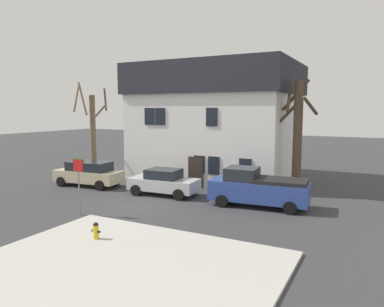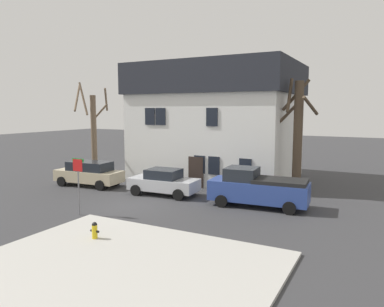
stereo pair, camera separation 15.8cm
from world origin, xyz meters
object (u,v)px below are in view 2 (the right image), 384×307
Objects in this scene: tree_bare_near at (93,130)px; tree_bare_mid at (255,126)px; street_sign_pole at (78,176)px; bicycle_leaning at (153,175)px; tree_bare_far at (297,133)px; building_main at (217,121)px; fire_hydrant at (95,230)px; car_silver_sedan at (164,182)px; pickup_truck_blue at (258,188)px; car_beige_wagon at (89,173)px.

tree_bare_mid is (13.24, 0.72, 0.56)m from tree_bare_near.
street_sign_pole is at bearing -50.97° from tree_bare_near.
tree_bare_far is at bearing 1.82° from bicycle_leaning.
building_main reaches higher than bicycle_leaning.
fire_hydrant is at bearing -84.62° from building_main.
tree_bare_near is at bearing -175.39° from bicycle_leaning.
car_silver_sedan is 5.02m from bicycle_leaning.
car_silver_sedan is at bearing -138.33° from tree_bare_mid.
tree_bare_mid is 2.81× the size of street_sign_pole.
pickup_truck_blue is (1.48, -3.92, -3.22)m from tree_bare_mid.
bicycle_leaning is at bearing 131.63° from car_silver_sedan.
building_main is at bearing 81.91° from street_sign_pole.
bicycle_leaning is (-3.71, -3.48, -4.05)m from building_main.
building_main is 2.71× the size of car_silver_sedan.
fire_hydrant is (7.85, -7.97, -0.43)m from car_beige_wagon.
tree_bare_far is 11.09m from bicycle_leaning.
building_main reaches higher than tree_bare_far.
building_main is 1.66× the size of tree_bare_far.
tree_bare_near is 11.68m from street_sign_pole.
bicycle_leaning is at bearing 4.61° from tree_bare_near.
street_sign_pole reaches higher than car_beige_wagon.
tree_bare_far is (2.70, 0.05, -0.42)m from tree_bare_mid.
street_sign_pole is (7.28, -8.98, -1.66)m from tree_bare_near.
street_sign_pole is (-5.97, -9.70, -2.23)m from tree_bare_mid.
street_sign_pole is (-7.44, -5.78, 1.00)m from pickup_truck_blue.
car_silver_sedan is (6.02, 0.14, -0.08)m from car_beige_wagon.
tree_bare_near is 1.03× the size of tree_bare_far.
car_silver_sedan is 6.00m from pickup_truck_blue.
tree_bare_mid is 13.00m from fire_hydrant.
pickup_truck_blue is at bearing -21.28° from bicycle_leaning.
fire_hydrant is 12.93m from bicycle_leaning.
street_sign_pole is at bearing -104.27° from car_silver_sedan.
car_beige_wagon is at bearing -162.33° from tree_bare_far.
car_silver_sedan is at bearing -178.98° from pickup_truck_blue.
building_main is 1.48× the size of tree_bare_mid.
tree_bare_mid is at bearing -179.01° from tree_bare_far.
bicycle_leaning is (-9.32, 3.63, -0.65)m from pickup_truck_blue.
building_main is at bearing 142.36° from tree_bare_mid.
street_sign_pole is (-3.28, 2.44, 1.54)m from fire_hydrant.
fire_hydrant is at bearing -113.84° from tree_bare_far.
pickup_truck_blue is 1.89× the size of street_sign_pole.
building_main is at bearing 86.92° from car_silver_sedan.
tree_bare_mid is 2.73m from tree_bare_far.
fire_hydrant is at bearing -45.44° from car_beige_wagon.
building_main is 13.24m from street_sign_pole.
pickup_truck_blue is at bearing 63.14° from fire_hydrant.
car_beige_wagon reaches higher than bicycle_leaning.
tree_bare_near is at bearing 129.03° from street_sign_pole.
street_sign_pole reaches higher than fire_hydrant.
tree_bare_near is 1.37× the size of pickup_truck_blue.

